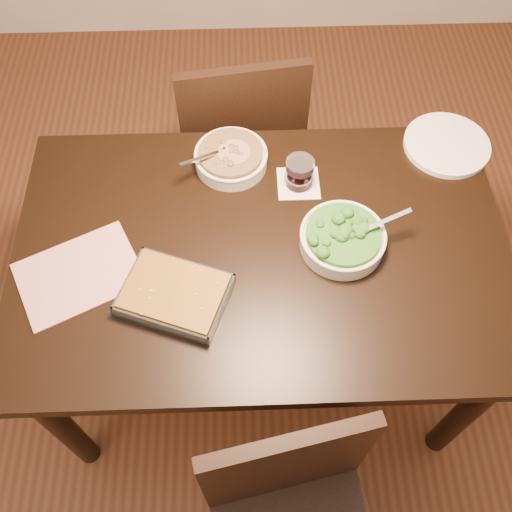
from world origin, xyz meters
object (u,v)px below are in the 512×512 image
broccoli_bowl (343,238)px  baking_dish (175,294)px  wine_tumbler (299,172)px  stew_bowl (231,157)px  chair_far (240,136)px  table (261,265)px  dinner_plate (447,145)px

broccoli_bowl → baking_dish: (-0.46, -0.16, -0.01)m
wine_tumbler → stew_bowl: bearing=157.2°
broccoli_bowl → chair_far: bearing=113.2°
broccoli_bowl → stew_bowl: bearing=134.7°
baking_dish → wine_tumbler: (0.36, 0.38, 0.03)m
table → broccoli_bowl: broccoli_bowl is taller
baking_dish → broccoli_bowl: bearing=39.2°
table → broccoli_bowl: size_ratio=5.18×
dinner_plate → chair_far: (-0.65, 0.29, -0.24)m
chair_far → broccoli_bowl: bearing=105.1°
baking_dish → dinner_plate: (0.83, 0.51, -0.01)m
wine_tumbler → chair_far: (-0.17, 0.42, -0.28)m
table → dinner_plate: 0.71m
table → baking_dish: size_ratio=4.34×
wine_tumbler → table: bearing=-118.2°
stew_bowl → broccoli_bowl: 0.44m
stew_bowl → baking_dish: 0.49m
baking_dish → table: bearing=54.0°
dinner_plate → broccoli_bowl: bearing=-136.2°
table → baking_dish: baking_dish is taller
stew_bowl → chair_far: 0.43m
broccoli_bowl → chair_far: size_ratio=0.29×
wine_tumbler → baking_dish: bearing=-133.0°
broccoli_bowl → chair_far: chair_far is taller
baking_dish → wine_tumbler: wine_tumbler is taller
table → stew_bowl: stew_bowl is taller
broccoli_bowl → wine_tumbler: bearing=115.0°
stew_bowl → table: bearing=-75.4°
table → baking_dish: 0.30m
stew_bowl → broccoli_bowl: (0.31, -0.31, 0.00)m
table → stew_bowl: size_ratio=6.18×
baking_dish → stew_bowl: bearing=92.3°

